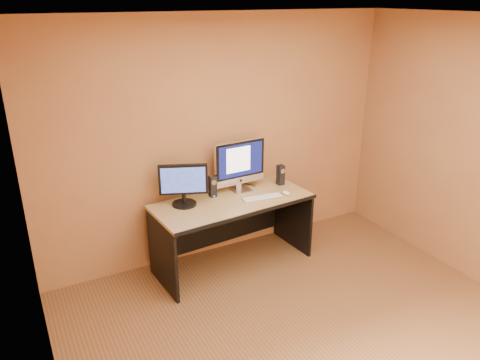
{
  "coord_description": "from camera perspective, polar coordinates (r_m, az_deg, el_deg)",
  "views": [
    {
      "loc": [
        -2.06,
        -2.34,
        2.74
      ],
      "look_at": [
        -0.03,
        1.5,
        1.02
      ],
      "focal_mm": 35.0,
      "sensor_mm": 36.0,
      "label": 1
    }
  ],
  "objects": [
    {
      "name": "second_monitor",
      "position": [
        4.69,
        -6.9,
        -0.62
      ],
      "size": [
        0.55,
        0.41,
        0.43
      ],
      "primitive_type": null,
      "rotation": [
        0.0,
        0.0,
        -0.38
      ],
      "color": "black",
      "rests_on": "desk"
    },
    {
      "name": "keyboard",
      "position": [
        4.89,
        2.78,
        -2.14
      ],
      "size": [
        0.45,
        0.17,
        0.02
      ],
      "primitive_type": "cube",
      "rotation": [
        0.0,
        0.0,
        -0.12
      ],
      "color": "silver",
      "rests_on": "desk"
    },
    {
      "name": "desk",
      "position": [
        5.01,
        -0.9,
        -6.45
      ],
      "size": [
        1.7,
        0.84,
        0.76
      ],
      "primitive_type": null,
      "rotation": [
        0.0,
        0.0,
        0.07
      ],
      "color": "#A68A53",
      "rests_on": "ground"
    },
    {
      "name": "speaker_left",
      "position": [
        4.9,
        -3.35,
        -0.77
      ],
      "size": [
        0.07,
        0.08,
        0.23
      ],
      "primitive_type": null,
      "rotation": [
        0.0,
        0.0,
        -0.03
      ],
      "color": "black",
      "rests_on": "desk"
    },
    {
      "name": "imac",
      "position": [
        4.97,
        0.14,
        1.7
      ],
      "size": [
        0.6,
        0.24,
        0.57
      ],
      "primitive_type": null,
      "rotation": [
        0.0,
        0.0,
        0.04
      ],
      "color": "silver",
      "rests_on": "desk"
    },
    {
      "name": "mouse",
      "position": [
        5.0,
        5.6,
        -1.55
      ],
      "size": [
        0.07,
        0.11,
        0.04
      ],
      "primitive_type": "ellipsoid",
      "rotation": [
        0.0,
        0.0,
        0.06
      ],
      "color": "white",
      "rests_on": "desk"
    },
    {
      "name": "speaker_right",
      "position": [
        5.22,
        4.97,
        0.63
      ],
      "size": [
        0.08,
        0.08,
        0.23
      ],
      "primitive_type": null,
      "rotation": [
        0.0,
        0.0,
        0.07
      ],
      "color": "black",
      "rests_on": "desk"
    },
    {
      "name": "cable_b",
      "position": [
        5.2,
        -0.09,
        -0.69
      ],
      "size": [
        0.05,
        0.18,
        0.01
      ],
      "primitive_type": "cylinder",
      "rotation": [
        1.57,
        0.0,
        -0.25
      ],
      "color": "black",
      "rests_on": "desk"
    },
    {
      "name": "cable_a",
      "position": [
        5.25,
        0.83,
        -0.48
      ],
      "size": [
        0.12,
        0.2,
        0.01
      ],
      "primitive_type": "cylinder",
      "rotation": [
        1.57,
        0.0,
        0.52
      ],
      "color": "black",
      "rests_on": "desk"
    },
    {
      "name": "ceiling",
      "position": [
        3.13,
        14.17,
        18.43
      ],
      "size": [
        4.0,
        4.0,
        0.0
      ],
      "primitive_type": "plane",
      "color": "white",
      "rests_on": "walls"
    },
    {
      "name": "floor",
      "position": [
        4.16,
        10.72,
        -20.1
      ],
      "size": [
        4.0,
        4.0,
        0.0
      ],
      "primitive_type": "plane",
      "color": "brown",
      "rests_on": "ground"
    },
    {
      "name": "walls",
      "position": [
        3.44,
        12.21,
        -3.67
      ],
      "size": [
        4.0,
        4.0,
        2.6
      ],
      "primitive_type": null,
      "color": "olive",
      "rests_on": "ground"
    }
  ]
}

